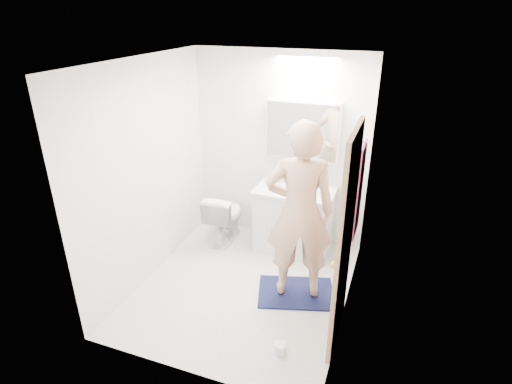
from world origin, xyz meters
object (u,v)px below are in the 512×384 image
at_px(toilet, 225,216).
at_px(soap_bottle_a, 278,174).
at_px(vanity_cabinet, 294,221).
at_px(person, 300,213).
at_px(toilet_paper_roll, 280,348).
at_px(medicine_cabinet, 303,130).
at_px(soap_bottle_b, 289,175).
at_px(toothbrush_cup, 319,184).

distance_m(toilet, soap_bottle_a, 0.90).
bearing_deg(vanity_cabinet, person, -72.43).
xyz_separation_m(vanity_cabinet, toilet_paper_roll, (0.36, -1.74, -0.34)).
height_order(medicine_cabinet, soap_bottle_b, medicine_cabinet).
xyz_separation_m(vanity_cabinet, medicine_cabinet, (0.01, 0.21, 1.11)).
xyz_separation_m(person, soap_bottle_a, (-0.54, 1.04, -0.06)).
distance_m(person, soap_bottle_a, 1.17).
height_order(toothbrush_cup, toilet_paper_roll, toothbrush_cup).
height_order(person, toothbrush_cup, person).
relative_size(vanity_cabinet, medicine_cabinet, 1.02).
bearing_deg(soap_bottle_b, toothbrush_cup, -2.93).
xyz_separation_m(soap_bottle_a, soap_bottle_b, (0.13, 0.03, -0.01)).
bearing_deg(toilet, person, 145.50).
bearing_deg(vanity_cabinet, toothbrush_cup, 31.61).
height_order(toilet, soap_bottle_a, soap_bottle_a).
relative_size(toothbrush_cup, toilet_paper_roll, 0.87).
height_order(soap_bottle_a, toothbrush_cup, soap_bottle_a).
xyz_separation_m(toilet, toilet_paper_roll, (1.26, -1.63, -0.29)).
xyz_separation_m(toilet, person, (1.18, -0.77, 0.64)).
relative_size(vanity_cabinet, person, 0.48).
height_order(vanity_cabinet, toilet, vanity_cabinet).
height_order(vanity_cabinet, toothbrush_cup, toothbrush_cup).
height_order(vanity_cabinet, toilet_paper_roll, vanity_cabinet).
bearing_deg(toilet, toilet_paper_roll, 126.58).
distance_m(vanity_cabinet, soap_bottle_b, 0.57).
distance_m(toothbrush_cup, toilet_paper_roll, 2.07).
bearing_deg(toothbrush_cup, toilet_paper_roll, -86.84).
bearing_deg(person, toilet_paper_roll, 79.10).
bearing_deg(medicine_cabinet, vanity_cabinet, -92.40).
bearing_deg(toothbrush_cup, vanity_cabinet, -148.39).
bearing_deg(soap_bottle_b, soap_bottle_a, -167.06).
bearing_deg(soap_bottle_b, vanity_cabinet, -54.12).
distance_m(toilet, toilet_paper_roll, 2.08).
relative_size(toilet, toothbrush_cup, 7.10).
relative_size(toilet, person, 0.36).
distance_m(soap_bottle_a, toilet_paper_roll, 2.18).
xyz_separation_m(soap_bottle_b, toothbrush_cup, (0.39, -0.02, -0.05)).
bearing_deg(medicine_cabinet, toilet_paper_roll, -79.67).
xyz_separation_m(toilet, toothbrush_cup, (1.15, 0.28, 0.52)).
bearing_deg(toilet_paper_roll, vanity_cabinet, 101.82).
height_order(soap_bottle_b, toothbrush_cup, soap_bottle_b).
height_order(medicine_cabinet, toothbrush_cup, medicine_cabinet).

